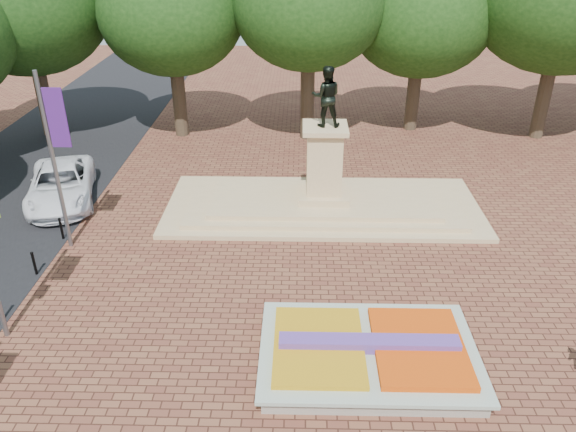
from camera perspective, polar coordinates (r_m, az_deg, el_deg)
name	(u,v)px	position (r m, az deg, el deg)	size (l,w,h in m)	color
ground	(330,320)	(18.67, 4.32, -10.46)	(90.00, 90.00, 0.00)	brown
flower_bed	(369,353)	(16.99, 8.23, -13.62)	(6.30, 4.30, 0.91)	gray
monument	(323,191)	(25.04, 3.60, 2.58)	(14.00, 6.00, 6.40)	tan
tree_row_back	(363,20)	(33.17, 7.58, 19.17)	(44.80, 8.80, 10.43)	#34281C
van	(61,185)	(27.76, -22.07, 2.98)	(2.74, 5.94, 1.65)	white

